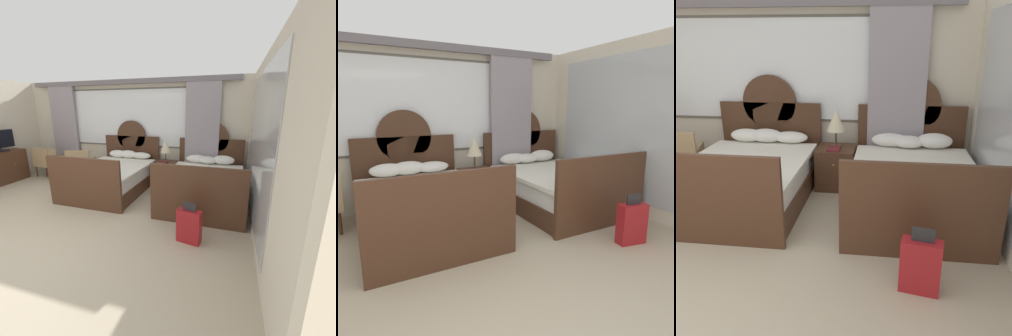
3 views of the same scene
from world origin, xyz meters
The scene contains 12 objects.
ground_plane centered at (0.00, 0.00, 0.00)m, with size 24.00×24.00×0.00m, color tan.
wall_back_window centered at (0.00, 3.77, 1.43)m, with size 6.43×0.22×2.70m.
wall_right_mirror centered at (3.25, 1.61, 1.35)m, with size 0.08×4.37×2.70m.
bed_near_window centered at (0.12, 2.66, 0.36)m, with size 1.61×2.21×1.63m.
bed_near_mirror centered at (2.32, 2.66, 0.36)m, with size 1.61×2.21×1.63m.
nightstand_between_beds centered at (1.22, 3.32, 0.31)m, with size 0.57×0.59×0.62m.
table_lamp_on_nightstand centered at (1.21, 3.40, 1.01)m, with size 0.27×0.27×0.57m.
book_on_nightstand centered at (1.20, 3.21, 0.63)m, with size 0.18×0.26×0.03m.
armchair_by_window_left centered at (-1.19, 3.11, 0.45)m, with size 0.79×0.79×0.86m.
armchair_by_window_centre centered at (-2.04, 3.11, 0.45)m, with size 0.80×0.80×0.86m.
armchair_by_window_right centered at (-2.36, 3.11, 0.45)m, with size 0.67×0.67×0.86m.
suitcase_on_floor centered at (2.30, 1.02, 0.26)m, with size 0.38×0.21×0.63m.
Camera 1 is at (2.81, -1.74, 1.90)m, focal length 22.80 mm.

